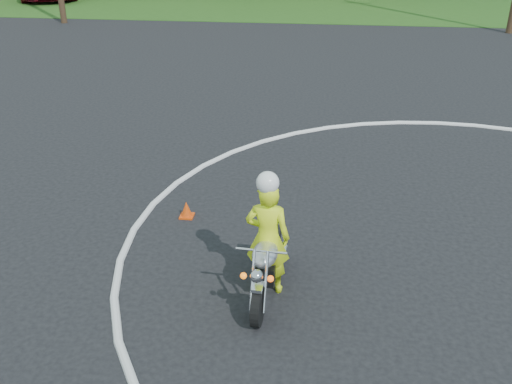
# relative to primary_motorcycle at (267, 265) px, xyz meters

# --- Properties ---
(grass_strip) EXTENTS (120.00, 10.00, 0.02)m
(grass_strip) POSITION_rel_primary_motorcycle_xyz_m (3.57, 25.50, -0.48)
(grass_strip) COLOR #1E4714
(grass_strip) RESTS_ON ground
(primary_motorcycle) EXTENTS (0.68, 1.93, 1.01)m
(primary_motorcycle) POSITION_rel_primary_motorcycle_xyz_m (0.00, 0.00, 0.00)
(primary_motorcycle) COLOR black
(primary_motorcycle) RESTS_ON ground
(rider_primary_grp) EXTENTS (0.65, 0.45, 1.88)m
(rider_primary_grp) POSITION_rel_primary_motorcycle_xyz_m (-0.00, 0.13, 0.42)
(rider_primary_grp) COLOR #E5FF1A
(rider_primary_grp) RESTS_ON ground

